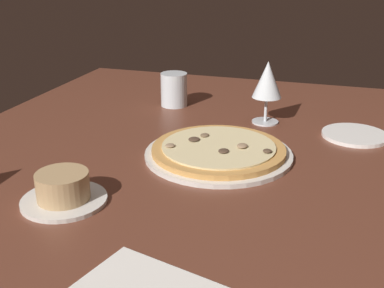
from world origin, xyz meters
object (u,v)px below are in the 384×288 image
at_px(pizza_main, 219,151).
at_px(side_plate, 355,135).
at_px(wine_glass_near, 267,81).
at_px(ramekin_on_saucer, 63,190).
at_px(water_glass, 174,91).

distance_m(pizza_main, side_plate, 0.36).
bearing_deg(side_plate, pizza_main, 127.34).
relative_size(pizza_main, wine_glass_near, 1.99).
xyz_separation_m(pizza_main, ramekin_on_saucer, (-0.29, 0.21, 0.01)).
bearing_deg(pizza_main, water_glass, 33.65).
bearing_deg(ramekin_on_saucer, wine_glass_near, -26.27).
relative_size(pizza_main, side_plate, 2.06).
relative_size(pizza_main, ramekin_on_saucer, 2.10).
height_order(ramekin_on_saucer, side_plate, ramekin_on_saucer).
bearing_deg(wine_glass_near, ramekin_on_saucer, 153.73).
bearing_deg(water_glass, pizza_main, -146.35).
bearing_deg(water_glass, side_plate, -102.56).
xyz_separation_m(ramekin_on_saucer, side_plate, (0.51, -0.50, -0.02)).
xyz_separation_m(wine_glass_near, water_glass, (0.07, 0.28, -0.07)).
bearing_deg(ramekin_on_saucer, water_glass, 0.83).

